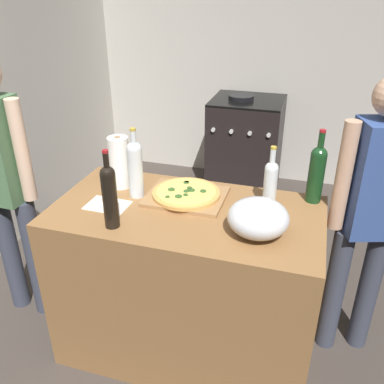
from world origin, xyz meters
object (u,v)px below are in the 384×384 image
pizza (186,193)px  mixing_bowl (258,218)px  wine_bottle_amber (271,181)px  wine_bottle_clear (135,167)px  wine_bottle_dark (317,171)px  stove (245,146)px  person_in_red (369,211)px  paper_towel_roll (119,162)px  wine_bottle_green (109,194)px  person_in_stripes (6,181)px

pizza → mixing_bowl: (0.41, -0.23, 0.05)m
wine_bottle_amber → wine_bottle_clear: size_ratio=0.86×
mixing_bowl → wine_bottle_clear: size_ratio=0.74×
pizza → wine_bottle_dark: 0.67m
wine_bottle_amber → wine_bottle_clear: (-0.68, -0.09, 0.03)m
wine_bottle_clear → stove: size_ratio=0.38×
wine_bottle_dark → person_in_red: (0.28, -0.00, -0.18)m
stove → person_in_red: (0.94, -1.85, 0.44)m
wine_bottle_amber → stove: bearing=102.8°
mixing_bowl → paper_towel_roll: paper_towel_roll is taller
wine_bottle_clear → person_in_red: (1.16, 0.21, -0.18)m
mixing_bowl → wine_bottle_amber: 0.28m
wine_bottle_green → person_in_stripes: size_ratio=0.23×
wine_bottle_green → pizza: bearing=55.6°
wine_bottle_clear → stove: (0.23, 2.06, -0.62)m
wine_bottle_clear → pizza: bearing=10.1°
wine_bottle_dark → wine_bottle_clear: 0.91m
wine_bottle_dark → paper_towel_roll: bearing=-172.8°
pizza → person_in_red: 0.92m
paper_towel_roll → person_in_stripes: size_ratio=0.18×
paper_towel_roll → wine_bottle_amber: bearing=0.7°
pizza → wine_bottle_clear: bearing=-169.9°
stove → pizza: bearing=-89.2°
mixing_bowl → stove: (-0.43, 2.25, -0.53)m
wine_bottle_dark → wine_bottle_amber: wine_bottle_dark is taller
wine_bottle_dark → wine_bottle_green: size_ratio=1.02×
mixing_bowl → pizza: bearing=150.0°
pizza → wine_bottle_clear: (-0.26, -0.05, 0.14)m
wine_bottle_dark → stove: bearing=109.6°
paper_towel_roll → wine_bottle_clear: wine_bottle_clear is taller
paper_towel_roll → person_in_stripes: person_in_stripes is taller
wine_bottle_dark → stove: wine_bottle_dark is taller
pizza → wine_bottle_amber: 0.43m
pizza → wine_bottle_green: wine_bottle_green is taller
mixing_bowl → wine_bottle_amber: size_ratio=0.86×
stove → wine_bottle_clear: bearing=-96.3°
paper_towel_roll → stove: bearing=79.8°
stove → person_in_stripes: person_in_stripes is taller
wine_bottle_green → person_in_stripes: 0.85m
wine_bottle_amber → person_in_red: size_ratio=0.20×
stove → person_in_red: size_ratio=0.61×
paper_towel_roll → stove: (0.36, 1.98, -0.59)m
mixing_bowl → wine_bottle_clear: (-0.66, 0.19, 0.08)m
wine_bottle_amber → wine_bottle_green: size_ratio=0.84×
stove → wine_bottle_amber: bearing=-77.2°
pizza → person_in_red: (0.91, 0.16, -0.04)m
pizza → person_in_stripes: (-1.04, -0.10, -0.03)m
pizza → wine_bottle_dark: size_ratio=0.92×
person_in_stripes → wine_bottle_amber: bearing=5.7°
mixing_bowl → person_in_red: bearing=38.4°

